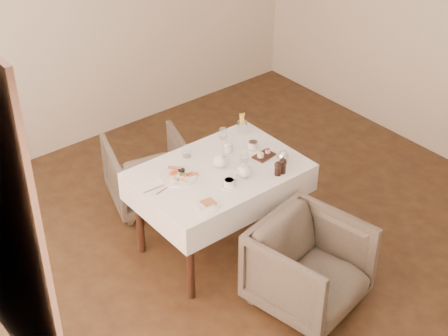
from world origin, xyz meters
name	(u,v)px	position (x,y,z in m)	size (l,w,h in m)	color
table	(219,182)	(-0.31, 0.32, 0.64)	(1.28, 0.88, 0.75)	black
armchair_near	(309,267)	(-0.21, -0.59, 0.34)	(0.72, 0.74, 0.68)	#4A4136
armchair_far	(148,172)	(-0.42, 1.20, 0.31)	(0.66, 0.68, 0.62)	#4A4136
breakfast_plate	(178,175)	(-0.62, 0.44, 0.76)	(0.29, 0.29, 0.04)	white
side_plate	(208,205)	(-0.67, 0.00, 0.76)	(0.20, 0.18, 0.02)	white
teapot_centre	(220,160)	(-0.29, 0.35, 0.82)	(0.16, 0.12, 0.13)	white
teapot_front	(244,170)	(-0.23, 0.12, 0.82)	(0.15, 0.12, 0.12)	white
creamer	(228,147)	(-0.10, 0.47, 0.80)	(0.07, 0.07, 0.08)	white
teacup_near	(229,183)	(-0.40, 0.10, 0.78)	(0.13, 0.13, 0.06)	white
teacup_far	(253,145)	(0.08, 0.39, 0.78)	(0.13, 0.13, 0.06)	white
glass_left	(187,151)	(-0.40, 0.62, 0.80)	(0.07, 0.07, 0.10)	silver
glass_mid	(244,157)	(-0.10, 0.28, 0.80)	(0.07, 0.07, 0.09)	silver
glass_right	(223,133)	(0.00, 0.66, 0.80)	(0.06, 0.06, 0.09)	silver
condiment_board	(264,155)	(0.07, 0.24, 0.77)	(0.18, 0.13, 0.04)	black
pepper_mill_left	(278,168)	(-0.02, -0.01, 0.81)	(0.06, 0.06, 0.12)	black
pepper_mill_right	(283,166)	(0.03, -0.01, 0.82)	(0.06, 0.06, 0.12)	black
silver_pot	(283,156)	(0.13, 0.08, 0.82)	(0.12, 0.10, 0.13)	white
fries_cup	(242,124)	(0.18, 0.64, 0.83)	(0.08, 0.08, 0.18)	silver
cutlery_fork	(155,189)	(-0.84, 0.42, 0.76)	(0.02, 0.20, 0.00)	silver
cutlery_knife	(166,188)	(-0.78, 0.37, 0.76)	(0.02, 0.20, 0.00)	silver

